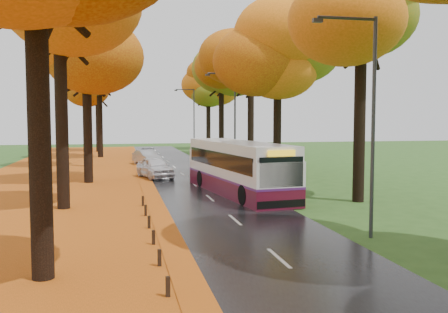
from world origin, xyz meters
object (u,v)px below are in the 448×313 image
object	(u,v)px
streetlamp_mid	(232,114)
car_dark	(145,154)
streetlamp_near	(367,109)
car_white	(155,167)
car_silver	(147,157)
streetlamp_far	(192,116)
bus	(238,166)

from	to	relation	value
streetlamp_mid	car_dark	distance (m)	16.26
streetlamp_near	car_white	world-z (taller)	streetlamp_near
streetlamp_near	car_dark	xyz separation A→B (m)	(-6.10, 36.50, -4.11)
car_silver	car_dark	size ratio (longest dim) A/B	1.08
streetlamp_near	car_silver	xyz separation A→B (m)	(-6.24, 30.84, -3.98)
streetlamp_far	streetlamp_mid	bearing A→B (deg)	-90.00
bus	car_white	distance (m)	9.66
streetlamp_near	car_silver	world-z (taller)	streetlamp_near
car_dark	streetlamp_mid	bearing A→B (deg)	-54.55
car_white	streetlamp_mid	bearing A→B (deg)	3.13
streetlamp_near	car_white	size ratio (longest dim) A/B	1.78
streetlamp_mid	bus	size ratio (longest dim) A/B	0.69
bus	car_white	world-z (taller)	bus
streetlamp_far	car_white	xyz separation A→B (m)	(-6.22, -23.95, -3.91)
streetlamp_near	car_white	bearing A→B (deg)	107.24
streetlamp_mid	car_silver	xyz separation A→B (m)	(-6.24, 8.84, -3.98)
streetlamp_near	car_dark	world-z (taller)	streetlamp_near
streetlamp_far	bus	world-z (taller)	streetlamp_far
streetlamp_near	car_silver	size ratio (longest dim) A/B	1.90
car_dark	car_white	bearing A→B (deg)	-77.79
streetlamp_near	streetlamp_mid	size ratio (longest dim) A/B	1.00
car_white	car_dark	size ratio (longest dim) A/B	1.15
streetlamp_far	car_white	size ratio (longest dim) A/B	1.78
car_silver	car_white	bearing A→B (deg)	-107.52
streetlamp_near	streetlamp_mid	distance (m)	22.00
car_white	car_silver	xyz separation A→B (m)	(-0.02, 10.79, -0.07)
streetlamp_mid	car_dark	size ratio (longest dim) A/B	2.05
streetlamp_far	bus	xyz separation A→B (m)	(-2.04, -32.62, -3.10)
car_white	bus	bearing A→B (deg)	-78.53
bus	car_silver	bearing A→B (deg)	94.40
car_white	car_silver	distance (m)	10.79
streetlamp_near	car_white	distance (m)	21.35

